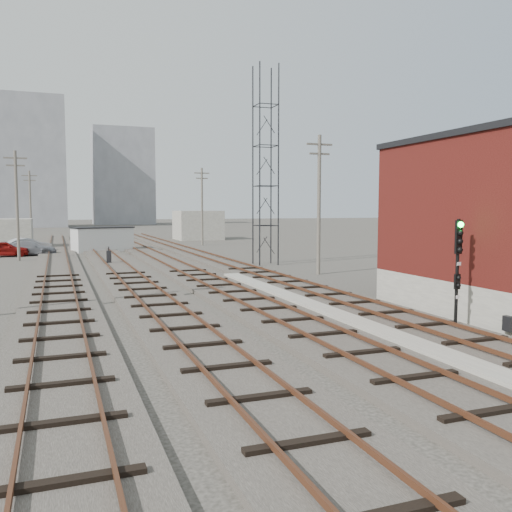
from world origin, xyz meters
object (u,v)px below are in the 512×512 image
signal_mast (458,265)px  car_grey (30,248)px  switch_stand (109,257)px  car_red (4,249)px  car_silver (28,245)px  site_trailer (103,239)px

signal_mast → car_grey: size_ratio=0.85×
signal_mast → switch_stand: signal_mast is taller
signal_mast → switch_stand: 28.66m
car_red → car_grey: size_ratio=0.90×
car_silver → car_grey: bearing=166.1°
car_red → car_silver: (1.77, 3.96, 0.02)m
signal_mast → switch_stand: size_ratio=2.99×
car_silver → site_trailer: bearing=-115.6°
switch_stand → car_silver: 15.97m
car_grey → car_silver: bearing=9.6°
car_red → switch_stand: bearing=-146.1°
site_trailer → car_grey: 7.13m
switch_stand → car_grey: 12.95m
car_grey → car_red: bearing=113.5°
signal_mast → car_grey: 41.49m
switch_stand → car_red: size_ratio=0.31×
site_trailer → switch_stand: bearing=-108.8°
signal_mast → site_trailer: bearing=102.3°
switch_stand → car_red: bearing=145.1°
car_silver → car_grey: car_silver is taller
signal_mast → site_trailer: signal_mast is taller
site_trailer → car_grey: size_ratio=1.37×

